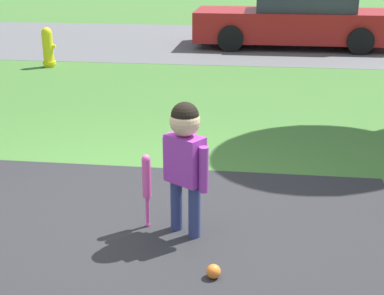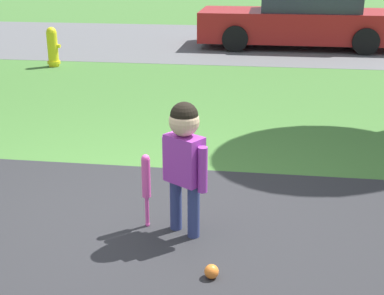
{
  "view_description": "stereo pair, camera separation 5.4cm",
  "coord_description": "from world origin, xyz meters",
  "views": [
    {
      "loc": [
        1.05,
        -3.92,
        2.05
      ],
      "look_at": [
        0.53,
        0.12,
        0.56
      ],
      "focal_mm": 50.0,
      "sensor_mm": 36.0,
      "label": 1
    },
    {
      "loc": [
        1.11,
        -3.91,
        2.05
      ],
      "look_at": [
        0.53,
        0.12,
        0.56
      ],
      "focal_mm": 50.0,
      "sensor_mm": 36.0,
      "label": 2
    }
  ],
  "objects": [
    {
      "name": "child",
      "position": [
        0.53,
        -0.28,
        0.68
      ],
      "size": [
        0.37,
        0.29,
        1.05
      ],
      "rotation": [
        0.0,
        0.0,
        -0.58
      ],
      "color": "navy",
      "rests_on": "ground"
    },
    {
      "name": "sports_ball",
      "position": [
        0.8,
        -0.86,
        0.05
      ],
      "size": [
        0.1,
        0.1,
        0.1
      ],
      "color": "orange",
      "rests_on": "ground"
    },
    {
      "name": "fire_hydrant",
      "position": [
        -2.95,
        5.77,
        0.36
      ],
      "size": [
        0.28,
        0.25,
        0.74
      ],
      "color": "yellow",
      "rests_on": "ground"
    },
    {
      "name": "ground_plane",
      "position": [
        0.0,
        0.0,
        0.0
      ],
      "size": [
        60.0,
        60.0,
        0.0
      ],
      "primitive_type": "plane",
      "color": "#3D6B2D"
    },
    {
      "name": "street_strip",
      "position": [
        0.0,
        9.29,
        0.0
      ],
      "size": [
        40.0,
        6.0,
        0.01
      ],
      "color": "#59595B",
      "rests_on": "ground"
    },
    {
      "name": "parked_car",
      "position": [
        1.81,
        8.76,
        0.61
      ],
      "size": [
        4.45,
        1.95,
        1.31
      ],
      "rotation": [
        0.0,
        0.0,
        3.14
      ],
      "color": "maroon",
      "rests_on": "ground"
    },
    {
      "name": "baseball_bat",
      "position": [
        0.22,
        -0.22,
        0.4
      ],
      "size": [
        0.07,
        0.07,
        0.61
      ],
      "color": "#E54CA5",
      "rests_on": "ground"
    }
  ]
}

